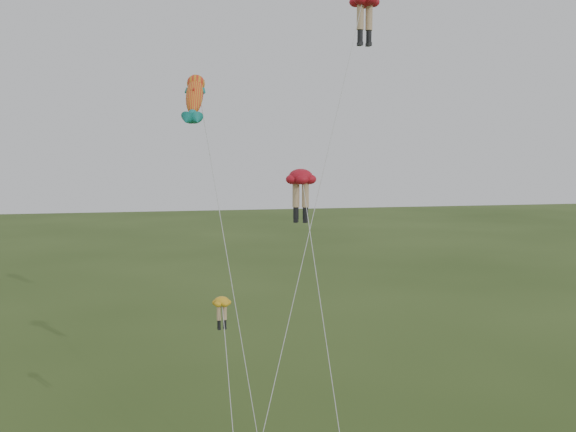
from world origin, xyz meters
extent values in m
cylinder|color=tan|center=(7.31, 9.62, 22.22)|extent=(0.38, 0.38, 1.31)
cylinder|color=black|center=(7.31, 9.62, 21.24)|extent=(0.30, 0.30, 0.65)
cube|color=black|center=(7.31, 9.62, 20.82)|extent=(0.26, 0.40, 0.19)
cylinder|color=tan|center=(7.83, 9.68, 22.22)|extent=(0.38, 0.38, 1.31)
cylinder|color=black|center=(7.83, 9.68, 21.24)|extent=(0.30, 0.30, 0.65)
cube|color=black|center=(7.83, 9.68, 20.82)|extent=(0.26, 0.40, 0.19)
cylinder|color=silver|center=(3.29, 4.33, 11.93)|extent=(8.60, 10.69, 23.44)
ellipsoid|color=#AF121F|center=(2.94, 5.21, 13.80)|extent=(1.96, 1.96, 0.74)
cylinder|color=tan|center=(2.73, 5.30, 12.92)|extent=(0.33, 0.33, 1.13)
cylinder|color=black|center=(2.73, 5.30, 12.07)|extent=(0.26, 0.26, 0.57)
cube|color=black|center=(2.73, 5.30, 11.71)|extent=(0.30, 0.38, 0.17)
cylinder|color=tan|center=(3.15, 5.12, 12.92)|extent=(0.33, 0.33, 1.13)
cylinder|color=black|center=(3.15, 5.12, 12.07)|extent=(0.26, 0.26, 0.57)
cube|color=black|center=(3.15, 5.12, 11.71)|extent=(0.30, 0.38, 0.17)
cylinder|color=silver|center=(2.99, 0.97, 7.19)|extent=(0.13, 8.50, 13.96)
ellipsoid|color=gold|center=(-1.25, 1.73, 8.82)|extent=(0.94, 0.94, 0.40)
cylinder|color=tan|center=(-1.37, 1.71, 8.34)|extent=(0.18, 0.18, 0.62)
cylinder|color=black|center=(-1.37, 1.71, 7.88)|extent=(0.14, 0.14, 0.31)
cube|color=black|center=(-1.37, 1.71, 7.68)|extent=(0.13, 0.19, 0.09)
cylinder|color=tan|center=(-1.13, 1.75, 8.34)|extent=(0.18, 0.18, 0.62)
cylinder|color=black|center=(-1.13, 1.75, 7.88)|extent=(0.14, 0.14, 0.31)
cube|color=black|center=(-1.13, 1.75, 7.68)|extent=(0.13, 0.19, 0.09)
cylinder|color=silver|center=(-1.12, -0.16, 4.62)|extent=(0.30, 3.82, 8.80)
ellipsoid|color=orange|center=(-1.88, 6.37, 17.61)|extent=(1.36, 2.64, 2.48)
sphere|color=orange|center=(-1.88, 6.37, 17.61)|extent=(1.12, 1.42, 1.27)
cone|color=#14827E|center=(-1.88, 6.37, 17.61)|extent=(0.91, 1.31, 1.20)
cone|color=#14827E|center=(-1.88, 6.37, 17.61)|extent=(0.91, 1.31, 1.20)
cone|color=#14827E|center=(-1.88, 6.37, 17.61)|extent=(0.52, 0.73, 0.67)
cone|color=#14827E|center=(-1.88, 6.37, 17.61)|extent=(0.52, 0.73, 0.67)
cone|color=red|center=(-1.88, 6.37, 17.61)|extent=(0.56, 0.74, 0.67)
cylinder|color=silver|center=(-0.71, 3.08, 8.91)|extent=(2.38, 6.61, 17.40)
camera|label=1|loc=(-4.23, -24.13, 14.77)|focal=40.00mm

